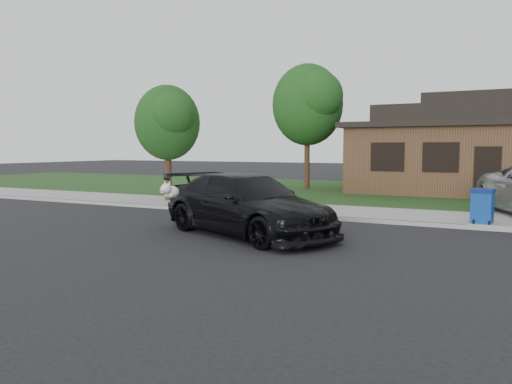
% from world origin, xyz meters
% --- Properties ---
extents(ground, '(120.00, 120.00, 0.00)m').
position_xyz_m(ground, '(0.00, 0.00, 0.00)').
color(ground, black).
rests_on(ground, ground).
extents(sidewalk, '(60.00, 3.00, 0.12)m').
position_xyz_m(sidewalk, '(0.00, 5.00, 0.06)').
color(sidewalk, gray).
rests_on(sidewalk, ground).
extents(curb, '(60.00, 0.12, 0.12)m').
position_xyz_m(curb, '(0.00, 3.50, 0.06)').
color(curb, gray).
rests_on(curb, ground).
extents(lawn, '(60.00, 13.00, 0.13)m').
position_xyz_m(lawn, '(0.00, 13.00, 0.07)').
color(lawn, '#193814').
rests_on(lawn, ground).
extents(sedan, '(5.79, 4.17, 1.56)m').
position_xyz_m(sedan, '(-1.23, 0.03, 0.78)').
color(sedan, black).
rests_on(sedan, ground).
extents(recycling_bin, '(0.65, 0.67, 0.97)m').
position_xyz_m(recycling_bin, '(4.10, 3.93, 0.61)').
color(recycling_bin, navy).
rests_on(recycling_bin, sidewalk).
extents(house, '(12.60, 8.60, 4.65)m').
position_xyz_m(house, '(4.00, 15.00, 2.13)').
color(house, '#422B1C').
rests_on(house, ground).
extents(tree_0, '(3.78, 3.60, 6.34)m').
position_xyz_m(tree_0, '(-4.34, 12.88, 4.48)').
color(tree_0, '#332114').
rests_on(tree_0, ground).
extents(tree_2, '(2.73, 2.60, 4.59)m').
position_xyz_m(tree_2, '(-7.38, 5.11, 3.27)').
color(tree_2, '#332114').
rests_on(tree_2, ground).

